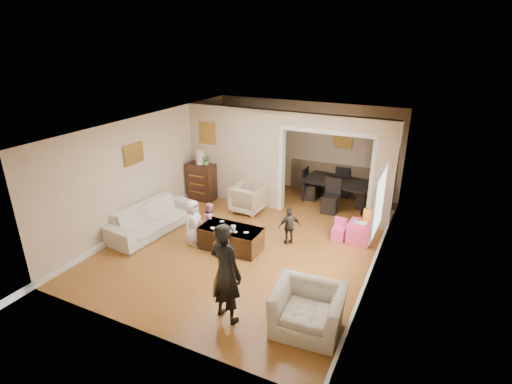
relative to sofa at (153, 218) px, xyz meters
The scene contains 27 objects.
floor 2.38m from the sofa, 17.79° to the left, with size 7.00×7.00×0.00m, color #AA702B.
partition_left 2.84m from the sofa, 70.96° to the left, with size 2.75×0.18×2.60m, color beige.
partition_right 5.44m from the sofa, 28.10° to the left, with size 0.55×0.18×2.60m, color beige.
partition_header 4.68m from the sofa, 37.00° to the left, with size 2.22×0.18×0.35m, color beige.
window_pane 5.13m from the sofa, ahead, with size 0.03×0.95×1.10m, color white.
framed_art_partition 2.86m from the sofa, 88.95° to the left, with size 0.45×0.03×0.55m, color brown.
framed_art_sofa_wall 1.55m from the sofa, 165.50° to the left, with size 0.03×0.55×0.40m, color brown.
framed_art_alcove 5.51m from the sofa, 51.20° to the left, with size 0.45×0.03×0.55m, color brown.
sofa is the anchor object (origin of this frame).
armchair_back 2.48m from the sofa, 52.74° to the left, with size 0.77×0.79×0.72m, color tan.
armchair_front 4.64m from the sofa, 20.06° to the right, with size 1.08×0.95×0.70m, color beige.
dresser 2.16m from the sofa, 91.09° to the left, with size 0.76×0.42×1.04m, color #361910.
table_lamp 2.33m from the sofa, 91.09° to the left, with size 0.22×0.22×0.36m, color beige.
potted_plant 2.32m from the sofa, 85.78° to the left, with size 0.26×0.22×0.28m, color #4D7F38.
coffee_table 2.05m from the sofa, ahead, with size 1.31×0.65×0.49m, color #321D10.
coffee_cup 2.16m from the sofa, ahead, with size 0.11×0.11×0.10m, color silver.
play_table 4.76m from the sofa, 19.57° to the left, with size 0.49×0.49×0.48m, color #FA417D.
cereal_box 4.92m from the sofa, 20.20° to the left, with size 0.20×0.07×0.30m, color yellow.
cyan_cup 4.66m from the sofa, 19.41° to the left, with size 0.08×0.08×0.08m, color #28B0CA.
toy_block 4.70m from the sofa, 21.45° to the left, with size 0.08×0.06×0.05m, color red.
play_bowl 4.77m from the sofa, 18.02° to the left, with size 0.21×0.21×0.05m, color white.
dining_table 4.92m from the sofa, 45.45° to the left, with size 1.84×1.03×0.65m, color black.
adult_person 3.68m from the sofa, 31.81° to the right, with size 0.62×0.41×1.71m, color black.
child_kneel_a 1.22m from the sofa, ahead, with size 0.50×0.32×1.02m, color white.
child_kneel_b 1.41m from the sofa, 15.65° to the left, with size 0.40×0.31×0.82m, color pink.
child_toddler 3.21m from the sofa, 14.96° to the left, with size 0.49×0.21×0.84m, color black.
craft_papers 2.01m from the sofa, ahead, with size 0.85×0.54×0.00m.
Camera 1 is at (3.57, -7.14, 4.31)m, focal length 27.61 mm.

